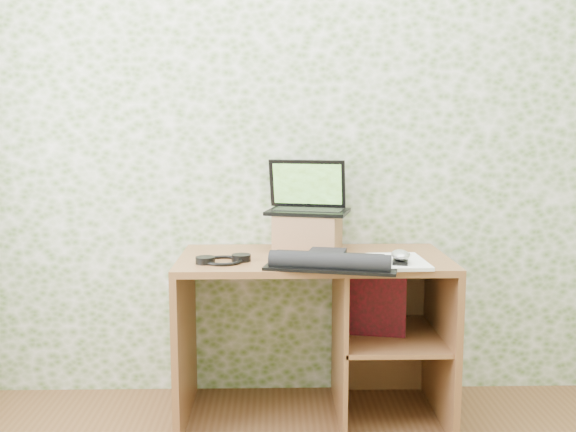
{
  "coord_description": "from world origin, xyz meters",
  "views": [
    {
      "loc": [
        -0.17,
        -1.37,
        1.33
      ],
      "look_at": [
        -0.12,
        1.39,
        0.94
      ],
      "focal_mm": 40.0,
      "sensor_mm": 36.0,
      "label": 1
    }
  ],
  "objects_px": {
    "desk": "(330,312)",
    "notepad": "(398,262)",
    "riser": "(308,232)",
    "laptop": "(308,200)",
    "keyboard": "(328,261)"
  },
  "relations": [
    {
      "from": "desk",
      "to": "notepad",
      "type": "height_order",
      "value": "notepad"
    },
    {
      "from": "desk",
      "to": "riser",
      "type": "xyz_separation_m",
      "value": [
        -0.1,
        0.12,
        0.36
      ]
    },
    {
      "from": "laptop",
      "to": "notepad",
      "type": "height_order",
      "value": "laptop"
    },
    {
      "from": "laptop",
      "to": "keyboard",
      "type": "relative_size",
      "value": 0.77
    },
    {
      "from": "notepad",
      "to": "laptop",
      "type": "bearing_deg",
      "value": 135.19
    },
    {
      "from": "riser",
      "to": "notepad",
      "type": "bearing_deg",
      "value": -38.96
    },
    {
      "from": "desk",
      "to": "keyboard",
      "type": "distance_m",
      "value": 0.39
    },
    {
      "from": "laptop",
      "to": "riser",
      "type": "bearing_deg",
      "value": -75.45
    },
    {
      "from": "laptop",
      "to": "notepad",
      "type": "xyz_separation_m",
      "value": [
        0.37,
        -0.34,
        -0.22
      ]
    },
    {
      "from": "desk",
      "to": "riser",
      "type": "bearing_deg",
      "value": 129.85
    },
    {
      "from": "keyboard",
      "to": "notepad",
      "type": "distance_m",
      "value": 0.31
    },
    {
      "from": "desk",
      "to": "notepad",
      "type": "distance_m",
      "value": 0.43
    },
    {
      "from": "keyboard",
      "to": "riser",
      "type": "bearing_deg",
      "value": 113.48
    },
    {
      "from": "riser",
      "to": "notepad",
      "type": "height_order",
      "value": "riser"
    },
    {
      "from": "desk",
      "to": "notepad",
      "type": "xyz_separation_m",
      "value": [
        0.27,
        -0.18,
        0.28
      ]
    }
  ]
}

